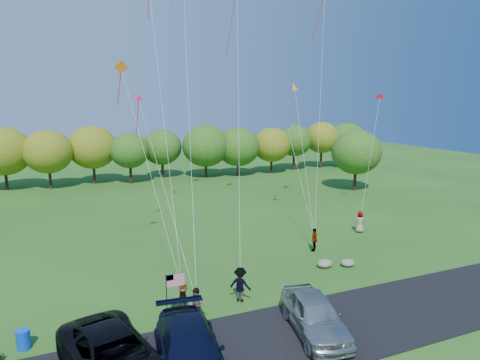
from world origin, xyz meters
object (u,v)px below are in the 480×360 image
Objects in this scene: minivan_navy at (190,351)px; trash_barrel at (23,339)px; flyer_c at (240,284)px; flyer_d at (314,240)px; minivan_silver at (315,315)px; flyer_a at (183,293)px; flyer_b at (197,305)px; minivan_dark at (113,356)px; flyer_e at (360,222)px.

minivan_navy reaches higher than trash_barrel.
flyer_c is 9.68m from flyer_d.
minivan_silver is 7.07m from flyer_a.
flyer_a is at bearing 6.76° from trash_barrel.
minivan_navy reaches higher than flyer_b.
minivan_navy is at bearing -28.38° from minivan_dark.
flyer_e is at bearing 57.12° from flyer_b.
flyer_a is 1.02× the size of flyer_d.
minivan_dark is 3.43× the size of flyer_c.
flyer_e is 2.00× the size of trash_barrel.
minivan_dark reaches higher than flyer_b.
flyer_b is 3.09m from flyer_c.
flyer_c reaches higher than flyer_d.
minivan_dark is 9.22m from minivan_silver.
flyer_c reaches higher than trash_barrel.
flyer_a is at bearing -20.39° from flyer_d.
flyer_c is at bearing 17.14° from minivan_dark.
flyer_e reaches higher than flyer_b.
flyer_c is (7.27, 4.23, -0.01)m from minivan_dark.
minivan_dark is 24.46m from flyer_e.
flyer_b is 7.94m from trash_barrel.
minivan_navy is 6.65m from flyer_c.
flyer_a is (1.20, 5.47, -0.09)m from minivan_navy.
flyer_d is 0.96× the size of flyer_e.
minivan_navy is 5.60m from flyer_a.
minivan_navy is 3.55× the size of flyer_a.
minivan_silver reaches higher than flyer_a.
flyer_b is 12.73m from flyer_d.
minivan_navy is 3.58× the size of flyer_b.
flyer_b is (0.29, -1.60, -0.01)m from flyer_a.
flyer_d is (11.01, 6.39, -0.01)m from flyer_b.
minivan_silver is at bearing 157.69° from flyer_c.
flyer_c is 10.78m from trash_barrel.
trash_barrel is at bearing 119.69° from minivan_dark.
flyer_d is 6.44m from flyer_e.
flyer_b is (-4.80, 3.30, -0.09)m from minivan_silver.
minivan_navy is at bearing -81.14° from flyer_b.
minivan_dark reaches higher than flyer_a.
minivan_navy is 3.47× the size of flyer_e.
minivan_silver is at bearing -17.52° from trash_barrel.
flyer_e is at bearing 17.88° from trash_barrel.
minivan_silver is 13.32m from trash_barrel.
flyer_b is 1.93× the size of trash_barrel.
minivan_dark is 3.03m from minivan_navy.
trash_barrel is (-12.70, 4.01, -0.52)m from minivan_silver.
minivan_silver is 3.07× the size of flyer_d.
minivan_dark is 18.09m from flyer_d.
flyer_d is 1.92× the size of trash_barrel.
flyer_b is at bearing 21.72° from minivan_dark.
minivan_dark is at bearing 74.45° from flyer_c.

